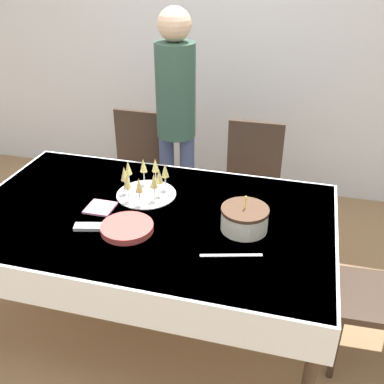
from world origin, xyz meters
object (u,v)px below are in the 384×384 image
dining_chair_far_left (137,169)px  champagne_tray (145,181)px  plate_stack_main (127,228)px  person_standing (176,107)px  birthday_cake (244,219)px  dining_chair_far_right (251,183)px

dining_chair_far_left → champagne_tray: dining_chair_far_left is taller
plate_stack_main → person_standing: (-0.08, 1.15, 0.27)m
dining_chair_far_left → plate_stack_main: bearing=-70.6°
birthday_cake → champagne_tray: bearing=161.1°
birthday_cake → champagne_tray: (-0.62, 0.21, 0.03)m
champagne_tray → person_standing: (-0.04, 0.76, 0.19)m
birthday_cake → dining_chair_far_right: bearing=95.2°
dining_chair_far_right → birthday_cake: size_ratio=3.89×
champagne_tray → dining_chair_far_left: bearing=115.8°
birthday_cake → plate_stack_main: birthday_cake is taller
dining_chair_far_right → birthday_cake: (0.09, -0.94, 0.29)m
dining_chair_far_left → champagne_tray: size_ratio=2.72×
dining_chair_far_left → dining_chair_far_right: same height
dining_chair_far_left → person_standing: 0.60m
birthday_cake → plate_stack_main: size_ratio=0.90×
dining_chair_far_left → birthday_cake: size_ratio=3.89×
dining_chair_far_left → birthday_cake: (0.98, -0.94, 0.29)m
dining_chair_far_left → birthday_cake: bearing=-44.0°
dining_chair_far_right → champagne_tray: (-0.54, -0.73, 0.32)m
birthday_cake → person_standing: size_ratio=0.14×
dining_chair_far_left → champagne_tray: bearing=-64.2°
champagne_tray → plate_stack_main: champagne_tray is taller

